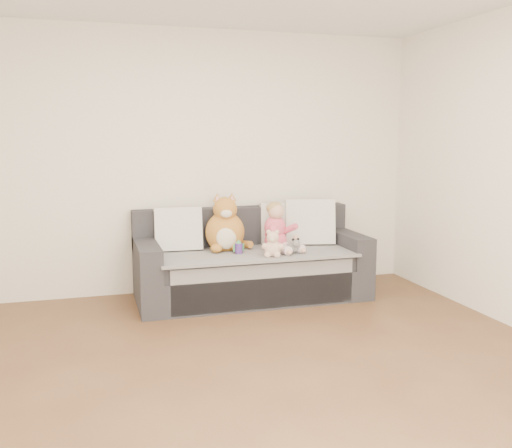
{
  "coord_description": "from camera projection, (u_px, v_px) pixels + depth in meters",
  "views": [
    {
      "loc": [
        -1.06,
        -3.16,
        1.57
      ],
      "look_at": [
        0.42,
        1.87,
        0.75
      ],
      "focal_mm": 40.0,
      "sensor_mm": 36.0,
      "label": 1
    }
  ],
  "objects": [
    {
      "name": "sippy_cup",
      "position": [
        239.0,
        246.0,
        5.32
      ],
      "size": [
        0.12,
        0.09,
        0.13
      ],
      "rotation": [
        0.0,
        0.0,
        0.29
      ],
      "color": "#533186",
      "rests_on": "sofa"
    },
    {
      "name": "toddler",
      "position": [
        278.0,
        230.0,
        5.49
      ],
      "size": [
        0.33,
        0.48,
        0.47
      ],
      "rotation": [
        0.0,
        0.0,
        0.29
      ],
      "color": "#D54B57",
      "rests_on": "sofa"
    },
    {
      "name": "cushion_left",
      "position": [
        178.0,
        229.0,
        5.46
      ],
      "size": [
        0.46,
        0.23,
        0.43
      ],
      "rotation": [
        0.0,
        0.0,
        -0.05
      ],
      "color": "beige",
      "rests_on": "sofa"
    },
    {
      "name": "cushion_right_front",
      "position": [
        310.0,
        222.0,
        5.77
      ],
      "size": [
        0.53,
        0.33,
        0.47
      ],
      "rotation": [
        0.0,
        0.0,
        -0.23
      ],
      "color": "beige",
      "rests_on": "sofa"
    },
    {
      "name": "sofa",
      "position": [
        250.0,
        266.0,
        5.56
      ],
      "size": [
        2.2,
        0.94,
        0.85
      ],
      "color": "#2C2C31",
      "rests_on": "ground"
    },
    {
      "name": "plush_cow",
      "position": [
        294.0,
        246.0,
        5.35
      ],
      "size": [
        0.12,
        0.19,
        0.15
      ],
      "rotation": [
        0.0,
        0.0,
        0.03
      ],
      "color": "white",
      "rests_on": "sofa"
    },
    {
      "name": "teddy_bear",
      "position": [
        273.0,
        246.0,
        5.18
      ],
      "size": [
        0.19,
        0.16,
        0.25
      ],
      "rotation": [
        0.0,
        0.0,
        -0.4
      ],
      "color": "beige",
      "rests_on": "sofa"
    },
    {
      "name": "room_shell",
      "position": [
        257.0,
        177.0,
        3.73
      ],
      "size": [
        5.0,
        5.0,
        5.0
      ],
      "color": "brown",
      "rests_on": "ground"
    },
    {
      "name": "plush_cat",
      "position": [
        225.0,
        228.0,
        5.47
      ],
      "size": [
        0.46,
        0.39,
        0.58
      ],
      "rotation": [
        0.0,
        0.0,
        -0.12
      ],
      "color": "#B37227",
      "rests_on": "sofa"
    },
    {
      "name": "cushion_right_back",
      "position": [
        282.0,
        223.0,
        5.81
      ],
      "size": [
        0.48,
        0.27,
        0.43
      ],
      "rotation": [
        0.0,
        0.0,
        -0.15
      ],
      "color": "beige",
      "rests_on": "sofa"
    }
  ]
}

